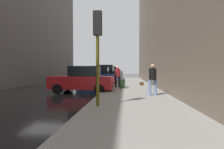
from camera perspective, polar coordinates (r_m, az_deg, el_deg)
name	(u,v)px	position (r m, az deg, el deg)	size (l,w,h in m)	color
ground_plane	(44,92)	(12.83, -21.39, -5.47)	(120.00, 120.00, 0.00)	black
sidewalk	(132,92)	(11.57, 6.59, -5.76)	(4.00, 40.00, 0.15)	gray
parked_red_hatchback	(83,80)	(12.09, -9.54, -1.77)	(4.26, 2.17, 1.79)	#B2191E
parked_blue_sedan	(98,76)	(18.59, -4.62, -0.62)	(4.23, 2.12, 1.79)	navy
parked_black_suv	(105,73)	(24.80, -2.35, 0.34)	(4.67, 2.20, 2.25)	black
parked_silver_sedan	(109,74)	(31.12, -0.98, 0.23)	(4.24, 2.13, 1.79)	#B7BABF
parked_white_van	(112,72)	(38.05, 0.00, 0.74)	(4.64, 2.14, 2.25)	silver
parked_bronze_suv	(114,72)	(44.67, 0.65, 0.85)	(4.63, 2.12, 2.25)	brown
fire_hydrant	(114,81)	(16.90, 0.63, -2.02)	(0.42, 0.22, 0.70)	red
traffic_light	(98,38)	(6.79, -4.71, 11.88)	(0.32, 0.32, 3.60)	#514C0F
pedestrian_in_red_jacket	(118,75)	(14.02, 1.84, -0.26)	(0.53, 0.49, 1.71)	black
pedestrian_in_jeans	(153,78)	(9.75, 13.12, -1.07)	(0.52, 0.47, 1.71)	#728CB2
rolling_suitcase	(122,84)	(13.34, 3.40, -2.99)	(0.41, 0.59, 1.04)	black
duffel_bag	(142,84)	(15.98, 9.66, -2.99)	(0.32, 0.44, 0.28)	#472D19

